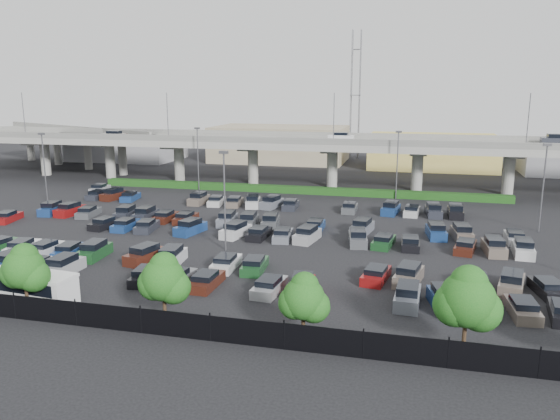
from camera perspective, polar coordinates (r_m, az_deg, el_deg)
name	(u,v)px	position (r m, az deg, el deg)	size (l,w,h in m)	color
ground	(249,231)	(64.11, -3.30, -2.23)	(280.00, 280.00, 0.00)	black
overpass	(302,145)	(93.57, 2.36, 6.75)	(150.00, 13.00, 15.80)	gray
on_ramp	(73,135)	(124.60, -20.82, 7.32)	(50.93, 30.13, 8.80)	gray
hedge	(294,190)	(87.63, 1.52, 2.13)	(66.00, 1.60, 1.10)	#123E13
fence	(127,319)	(39.39, -15.71, -10.92)	(70.00, 0.10, 2.00)	black
tree_row	(145,277)	(39.31, -13.91, -6.77)	(65.07, 3.66, 5.94)	#332316
shuttle_bus	(31,286)	(47.11, -24.56, -7.21)	(7.56, 3.26, 2.36)	silver
parked_cars	(229,234)	(60.48, -5.36, -2.54)	(63.07, 41.63, 1.67)	#451C12
light_poles	(220,175)	(66.01, -6.29, 3.67)	(66.90, 48.38, 10.30)	#525258
distant_buildings	(386,148)	(121.82, 11.04, 6.33)	(138.00, 24.00, 9.00)	gray
comm_tower	(355,93)	(134.00, 7.89, 12.06)	(2.40, 2.40, 30.00)	#525258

